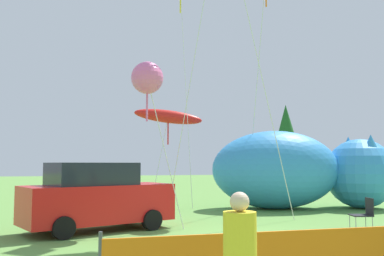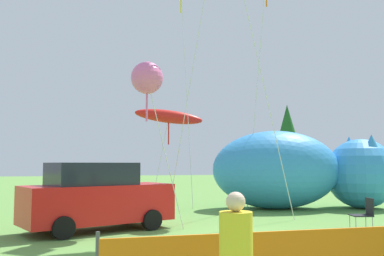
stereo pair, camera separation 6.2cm
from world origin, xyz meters
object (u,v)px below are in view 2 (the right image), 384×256
Objects in this scene: parked_car at (97,197)px; kite_pink_octopus at (147,78)px; inflatable_cat at (300,173)px; folding_chair at (365,212)px; kite_red_lizard at (169,117)px.

kite_pink_octopus is (1.39, -0.28, 3.50)m from parked_car.
parked_car is 0.56× the size of inflatable_cat.
inflatable_cat reaches higher than folding_chair.
inflatable_cat is 8.88m from kite_pink_octopus.
kite_red_lizard reaches higher than folding_chair.
kite_red_lizard is at bearing 163.48° from inflatable_cat.
parked_car is at bearing 0.61° from folding_chair.
folding_chair is 10.12m from kite_red_lizard.
kite_red_lizard is at bearing -50.03° from folding_chair.
parked_car reaches higher than folding_chair.
kite_pink_octopus is (-6.09, 1.77, 3.93)m from folding_chair.
inflatable_cat is at bearing -29.11° from kite_red_lizard.
inflatable_cat is 1.77× the size of kite_red_lizard.
kite_red_lizard reaches higher than inflatable_cat.
kite_red_lizard is (-3.85, 8.64, 3.57)m from folding_chair.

